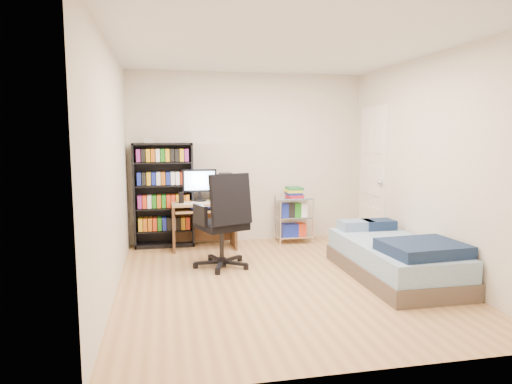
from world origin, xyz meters
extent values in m
cube|color=tan|center=(0.00, 0.00, -0.02)|extent=(3.50, 4.00, 0.04)
cube|color=silver|center=(0.00, 0.00, 2.52)|extent=(3.50, 4.00, 0.04)
cube|color=beige|center=(0.00, 2.02, 1.25)|extent=(3.50, 0.04, 2.50)
cube|color=beige|center=(0.00, -2.02, 1.25)|extent=(3.50, 0.04, 2.50)
cube|color=beige|center=(-1.77, 0.00, 1.25)|extent=(0.04, 4.00, 2.50)
cube|color=beige|center=(1.77, 0.00, 1.25)|extent=(0.04, 4.00, 2.50)
cube|color=black|center=(-1.25, 1.84, 0.74)|extent=(0.84, 0.28, 1.48)
cube|color=black|center=(-1.25, 1.84, 0.23)|extent=(0.78, 0.26, 0.02)
cube|color=red|center=(-1.25, 1.83, 0.34)|extent=(0.72, 0.22, 0.18)
cube|color=black|center=(-1.25, 1.84, 0.56)|extent=(0.78, 0.26, 0.02)
cube|color=#152698|center=(-1.25, 1.83, 0.66)|extent=(0.72, 0.22, 0.18)
cube|color=black|center=(-1.25, 1.84, 0.88)|extent=(0.78, 0.26, 0.02)
cube|color=#BD5F16|center=(-1.25, 1.83, 0.99)|extent=(0.72, 0.22, 0.18)
cube|color=black|center=(-1.25, 1.84, 1.21)|extent=(0.78, 0.26, 0.02)
cube|color=#1F791A|center=(-1.25, 1.83, 1.31)|extent=(0.72, 0.22, 0.18)
cube|color=silver|center=(-1.43, 1.84, 1.52)|extent=(0.13, 0.12, 0.06)
cube|color=tan|center=(-0.70, 1.62, 0.65)|extent=(0.88, 0.49, 0.04)
cube|color=#37281E|center=(-1.13, 1.62, 0.31)|extent=(0.04, 0.49, 0.63)
cube|color=#37281E|center=(-0.28, 1.62, 0.31)|extent=(0.04, 0.49, 0.63)
cube|color=#37281E|center=(-0.70, 1.85, 0.33)|extent=(0.85, 0.03, 0.58)
cube|color=tan|center=(-0.70, 1.55, 0.56)|extent=(0.80, 0.40, 0.02)
cube|color=black|center=(-0.70, 1.53, 0.58)|extent=(0.39, 0.13, 0.02)
cube|color=black|center=(-0.75, 1.72, 0.96)|extent=(0.48, 0.04, 0.32)
cube|color=silver|center=(-0.75, 1.69, 0.96)|extent=(0.42, 0.01, 0.27)
cube|color=black|center=(-0.36, 1.67, 0.86)|extent=(0.18, 0.37, 0.39)
cube|color=black|center=(-1.01, 1.58, 0.74)|extent=(0.07, 0.07, 0.15)
cube|color=black|center=(-0.55, 1.53, 0.74)|extent=(0.07, 0.07, 0.15)
cylinder|color=black|center=(-0.57, 0.67, 0.29)|extent=(0.05, 0.05, 0.41)
cube|color=black|center=(-0.57, 0.67, 0.52)|extent=(0.66, 0.66, 0.09)
cube|color=black|center=(-0.49, 0.44, 0.86)|extent=(0.52, 0.32, 0.60)
cube|color=black|center=(-0.83, 0.57, 0.67)|extent=(0.15, 0.32, 0.24)
cube|color=black|center=(-0.31, 0.76, 0.67)|extent=(0.15, 0.32, 0.24)
cylinder|color=white|center=(0.40, 1.55, 0.34)|extent=(0.02, 0.02, 0.68)
cylinder|color=white|center=(0.89, 1.55, 0.34)|extent=(0.02, 0.02, 0.68)
cylinder|color=white|center=(0.40, 1.90, 0.34)|extent=(0.02, 0.02, 0.68)
cylinder|color=white|center=(0.89, 1.90, 0.34)|extent=(0.02, 0.02, 0.68)
cube|color=white|center=(0.65, 1.72, 0.10)|extent=(0.49, 0.35, 0.02)
cube|color=white|center=(0.65, 1.72, 0.39)|extent=(0.49, 0.35, 0.02)
cube|color=white|center=(0.65, 1.72, 0.67)|extent=(0.49, 0.35, 0.02)
cube|color=maroon|center=(0.65, 1.72, 0.76)|extent=(0.21, 0.27, 0.16)
cube|color=brown|center=(1.27, -0.14, 0.09)|extent=(0.91, 1.83, 0.18)
cube|color=#93BDDB|center=(1.27, -0.14, 0.29)|extent=(0.88, 1.79, 0.22)
cube|color=#152544|center=(1.32, -0.64, 0.46)|extent=(0.82, 0.69, 0.13)
cube|color=#94B3D2|center=(1.14, 0.59, 0.46)|extent=(0.41, 0.27, 0.12)
cube|color=#152544|center=(1.44, 0.57, 0.46)|extent=(0.38, 0.27, 0.12)
cube|color=#422915|center=(1.27, -0.19, 0.41)|extent=(0.26, 0.20, 0.01)
cube|color=white|center=(1.73, 1.35, 1.00)|extent=(0.05, 0.80, 2.00)
sphere|color=silver|center=(1.67, 1.03, 0.95)|extent=(0.08, 0.08, 0.08)
camera|label=1|loc=(-1.24, -4.72, 1.61)|focal=32.00mm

